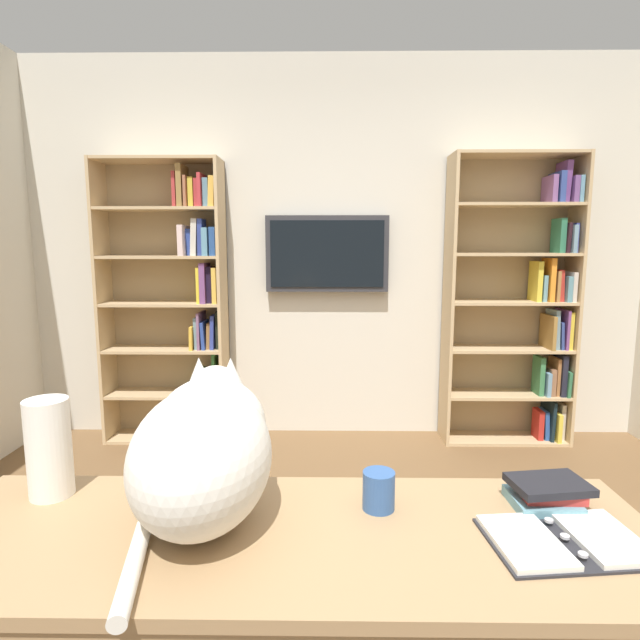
% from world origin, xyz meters
% --- Properties ---
extents(wall_back, '(4.52, 0.06, 2.70)m').
position_xyz_m(wall_back, '(0.00, -2.23, 1.35)').
color(wall_back, silver).
rests_on(wall_back, ground).
extents(bookshelf_left, '(0.88, 0.28, 2.00)m').
position_xyz_m(bookshelf_left, '(-1.31, -2.06, 0.98)').
color(bookshelf_left, tan).
rests_on(bookshelf_left, ground).
extents(bookshelf_right, '(0.86, 0.28, 1.97)m').
position_xyz_m(bookshelf_right, '(1.11, -2.06, 1.03)').
color(bookshelf_right, tan).
rests_on(bookshelf_right, ground).
extents(wall_mounted_tv, '(0.87, 0.07, 0.54)m').
position_xyz_m(wall_mounted_tv, '(0.06, -2.15, 1.33)').
color(wall_mounted_tv, '#333338').
extents(desk, '(1.69, 0.55, 0.74)m').
position_xyz_m(desk, '(0.14, 0.42, 0.63)').
color(desk, '#A37F56').
rests_on(desk, ground).
extents(cat, '(0.32, 0.58, 0.37)m').
position_xyz_m(cat, '(0.35, 0.33, 0.92)').
color(cat, white).
rests_on(cat, desk).
extents(open_binder, '(0.35, 0.25, 0.02)m').
position_xyz_m(open_binder, '(-0.46, 0.43, 0.75)').
color(open_binder, '#26262B').
rests_on(open_binder, desk).
extents(paper_towel_roll, '(0.11, 0.11, 0.26)m').
position_xyz_m(paper_towel_roll, '(0.78, 0.23, 0.87)').
color(paper_towel_roll, white).
rests_on(paper_towel_roll, desk).
extents(coffee_mug, '(0.08, 0.08, 0.10)m').
position_xyz_m(coffee_mug, '(-0.07, 0.29, 0.79)').
color(coffee_mug, '#335999').
rests_on(coffee_mug, desk).
extents(desk_book_stack, '(0.20, 0.15, 0.07)m').
position_xyz_m(desk_book_stack, '(-0.49, 0.27, 0.77)').
color(desk_book_stack, '#6699A8').
rests_on(desk_book_stack, desk).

